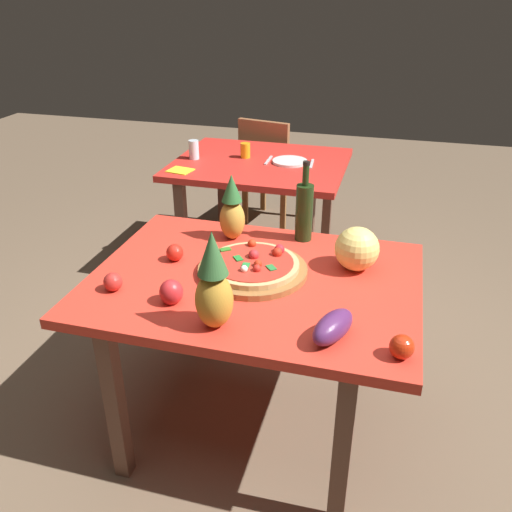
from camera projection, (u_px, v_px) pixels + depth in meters
ground_plane at (255, 417)px, 2.43m from camera, size 10.00×10.00×0.00m
display_table at (254, 296)px, 2.13m from camera, size 1.27×0.95×0.73m
background_table at (260, 176)px, 3.46m from camera, size 1.08×0.89×0.73m
dining_chair at (269, 166)px, 4.13m from camera, size 0.47×0.47×0.85m
pizza_board at (253, 270)px, 2.12m from camera, size 0.43×0.43×0.02m
pizza at (254, 263)px, 2.11m from camera, size 0.37×0.37×0.06m
wine_bottle at (304, 211)px, 2.34m from camera, size 0.08×0.08×0.36m
pineapple_left at (214, 285)px, 1.73m from camera, size 0.13×0.13×0.35m
pineapple_right at (232, 210)px, 2.35m from camera, size 0.11×0.11×0.30m
melon at (357, 249)px, 2.12m from camera, size 0.18×0.18×0.18m
bell_pepper at (171, 292)px, 1.91m from camera, size 0.09×0.09×0.09m
eggplant at (333, 327)px, 1.72m from camera, size 0.16×0.22×0.09m
tomato_beside_pepper at (113, 282)px, 1.99m from camera, size 0.07×0.07×0.07m
tomato_at_corner at (175, 253)px, 2.20m from camera, size 0.07×0.07×0.07m
tomato_near_board at (402, 347)px, 1.64m from camera, size 0.08×0.08×0.08m
drinking_glass_juice at (245, 150)px, 3.46m from camera, size 0.06×0.06×0.09m
drinking_glass_water at (194, 150)px, 3.43m from camera, size 0.06×0.06×0.12m
dinner_plate at (290, 161)px, 3.38m from camera, size 0.22×0.22×0.02m
fork_utensil at (268, 160)px, 3.42m from camera, size 0.02×0.18×0.01m
knife_utensil at (312, 164)px, 3.35m from camera, size 0.03×0.18×0.01m
napkin_folded at (180, 170)px, 3.24m from camera, size 0.16×0.14×0.01m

